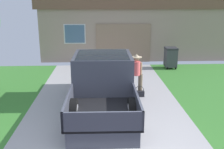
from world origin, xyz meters
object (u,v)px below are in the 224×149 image
Objects in this scene: handbag at (139,93)px; wheeled_trash_bin at (171,57)px; person_with_hat at (136,73)px; house_with_garage at (130,23)px; pickup_truck at (103,82)px.

handbag is 4.77m from wheeled_trash_bin.
handbag is at bearing 129.05° from person_with_hat.
person_with_hat is 1.44× the size of wheeled_trash_bin.
person_with_hat is 8.75m from house_with_garage.
wheeled_trash_bin is at bearing 52.88° from pickup_truck.
person_with_hat is 0.14× the size of house_with_garage.
house_with_garage is (1.92, 9.32, 1.21)m from pickup_truck.
wheeled_trash_bin is at bearing -118.58° from person_with_hat.
pickup_truck is at bearing -160.01° from handbag.
pickup_truck is at bearing -101.64° from house_with_garage.
handbag is 0.38× the size of wheeled_trash_bin.
house_with_garage reaches higher than pickup_truck.
wheeled_trash_bin is (2.25, 4.18, 0.47)m from handbag.
handbag is (1.39, 0.50, -0.64)m from pickup_truck.
person_with_hat is at bearing -94.35° from house_with_garage.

